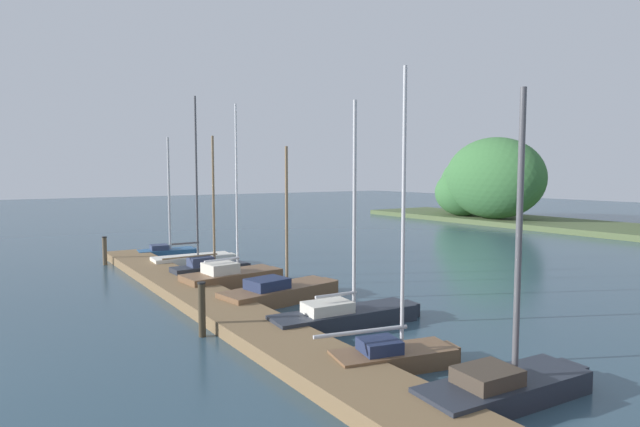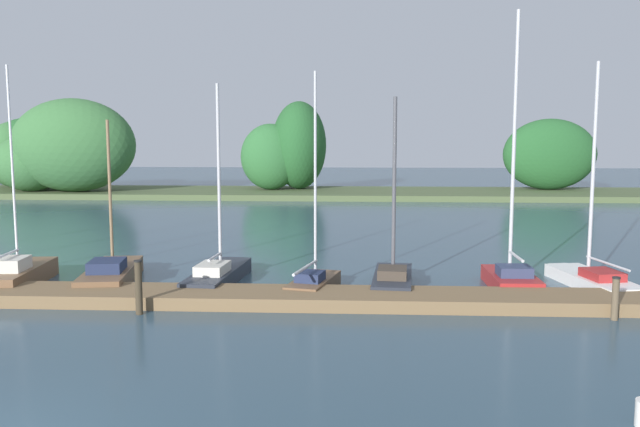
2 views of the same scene
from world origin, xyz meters
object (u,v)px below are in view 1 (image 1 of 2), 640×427
sailboat_0 (168,249)px  mooring_piling_1 (202,309)px  mooring_piling_0 (105,251)px  sailboat_1 (196,258)px  sailboat_7 (508,383)px  sailboat_4 (282,291)px  sailboat_2 (211,269)px  sailboat_3 (234,277)px  sailboat_5 (348,314)px  sailboat_6 (396,353)px

sailboat_0 → mooring_piling_1: (12.92, -3.10, 0.35)m
sailboat_0 → mooring_piling_0: sailboat_0 is taller
sailboat_0 → mooring_piling_1: 13.29m
sailboat_1 → sailboat_7: size_ratio=1.32×
sailboat_4 → mooring_piling_0: (-10.16, -3.47, 0.32)m
mooring_piling_0 → sailboat_1: bearing=52.1°
sailboat_2 → sailboat_3: 1.90m
sailboat_2 → sailboat_3: bearing=-88.2°
sailboat_7 → mooring_piling_0: (-18.82, -3.30, 0.31)m
sailboat_3 → mooring_piling_1: bearing=-127.0°
mooring_piling_0 → sailboat_7: bearing=9.9°
sailboat_7 → mooring_piling_1: bearing=121.4°
sailboat_7 → sailboat_3: bearing=96.4°
sailboat_4 → mooring_piling_0: bearing=100.2°
sailboat_3 → sailboat_7: size_ratio=1.17×
sailboat_5 → sailboat_6: (3.01, -0.96, 0.01)m
sailboat_1 → mooring_piling_0: (-2.58, -3.32, 0.30)m
sailboat_6 → sailboat_7: size_ratio=1.12×
sailboat_3 → mooring_piling_0: (-7.36, -3.00, 0.28)m
mooring_piling_0 → mooring_piling_1: bearing=-0.1°
sailboat_6 → mooring_piling_0: sailboat_6 is taller
sailboat_7 → sailboat_4: bearing=93.8°
sailboat_2 → sailboat_6: bearing=-92.6°
sailboat_3 → sailboat_4: (2.80, 0.46, -0.04)m
mooring_piling_1 → sailboat_0: bearing=166.5°
sailboat_7 → sailboat_5: bearing=91.3°
sailboat_3 → sailboat_0: bearing=84.5°
sailboat_0 → sailboat_2: 6.22m
sailboat_6 → mooring_piling_1: bearing=135.3°
sailboat_1 → sailboat_0: bearing=96.9°
sailboat_1 → sailboat_2: 2.91m
sailboat_2 → sailboat_6: sailboat_6 is taller
mooring_piling_1 → sailboat_6: bearing=31.9°
sailboat_5 → mooring_piling_0: bearing=110.1°
sailboat_2 → mooring_piling_1: (6.71, -2.91, 0.32)m
sailboat_4 → sailboat_7: 8.66m
sailboat_2 → sailboat_7: (13.35, 0.40, -0.04)m
sailboat_4 → mooring_piling_1: size_ratio=3.56×
sailboat_2 → mooring_piling_1: 7.32m
sailboat_3 → sailboat_5: (6.11, 0.63, -0.04)m
sailboat_5 → mooring_piling_0: (-13.47, -3.64, 0.32)m
mooring_piling_1 → sailboat_5: bearing=70.4°
sailboat_2 → sailboat_5: (8.01, 0.74, -0.06)m
sailboat_2 → sailboat_4: sailboat_2 is taller
sailboat_5 → sailboat_3: bearing=100.9°
sailboat_2 → sailboat_3: sailboat_3 is taller
sailboat_1 → mooring_piling_1: size_ratio=5.33×
sailboat_1 → sailboat_6: size_ratio=1.18×
sailboat_0 → sailboat_5: (14.22, 0.55, -0.03)m
sailboat_2 → sailboat_7: bearing=-89.7°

